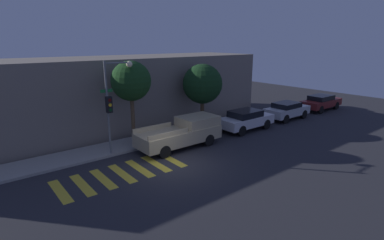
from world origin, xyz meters
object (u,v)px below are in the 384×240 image
sedan_middle (287,110)px  sedan_far_end (321,102)px  traffic_light_pole (113,96)px  sedan_near_corner (246,119)px  tree_near_corner (131,81)px  pickup_truck (183,132)px  tree_midblock (202,84)px

sedan_middle → sedan_far_end: bearing=-0.0°
sedan_middle → traffic_light_pole: bearing=175.1°
traffic_light_pole → sedan_near_corner: 10.13m
traffic_light_pole → tree_near_corner: 1.95m
traffic_light_pole → pickup_truck: size_ratio=1.00×
traffic_light_pole → sedan_middle: (14.84, -1.27, -2.70)m
sedan_near_corner → tree_near_corner: (-8.08, 2.22, 3.25)m
pickup_truck → tree_midblock: size_ratio=1.11×
tree_near_corner → tree_midblock: size_ratio=1.09×
pickup_truck → sedan_far_end: 16.51m
pickup_truck → sedan_middle: size_ratio=1.28×
pickup_truck → tree_near_corner: (-2.26, 2.22, 3.13)m
tree_midblock → sedan_near_corner: bearing=-43.1°
pickup_truck → sedan_far_end: size_ratio=1.16×
sedan_far_end → tree_near_corner: bearing=173.3°
sedan_middle → tree_midblock: tree_midblock is taller
sedan_near_corner → sedan_middle: size_ratio=1.04×
sedan_middle → tree_midblock: (-7.52, 2.22, 2.61)m
sedan_middle → sedan_far_end: sedan_far_end is taller
tree_near_corner → tree_midblock: bearing=0.0°
traffic_light_pole → tree_midblock: bearing=7.4°
tree_near_corner → pickup_truck: bearing=-44.4°
tree_near_corner → traffic_light_pole: bearing=-149.5°
pickup_truck → tree_midblock: (3.45, 2.22, 2.48)m
sedan_far_end → tree_near_corner: tree_near_corner is taller
tree_near_corner → sedan_far_end: bearing=-6.7°
traffic_light_pole → sedan_middle: bearing=-4.9°
traffic_light_pole → tree_near_corner: traffic_light_pole is taller
sedan_middle → tree_midblock: size_ratio=0.87×
sedan_far_end → tree_near_corner: 19.18m
sedan_middle → sedan_near_corner: bearing=-180.0°
pickup_truck → tree_near_corner: bearing=135.6°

